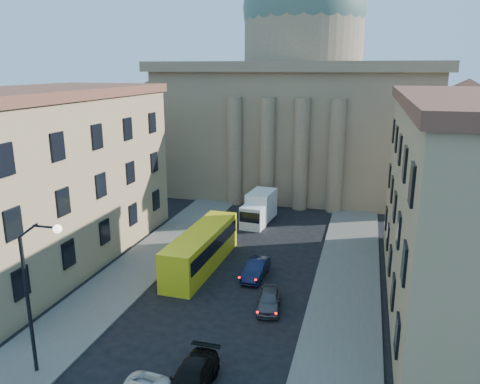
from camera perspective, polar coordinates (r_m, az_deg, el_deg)
The scene contains 10 objects.
sidewalk_left at distance 37.40m, azimuth -15.13°, elevation -11.33°, with size 5.00×60.00×0.15m, color #56554F.
sidewalk_right at distance 32.94m, azimuth 12.40°, elevation -14.96°, with size 5.00×60.00×0.15m, color #56554F.
church at distance 66.91m, azimuth 7.42°, elevation 11.03°, with size 68.02×28.76×36.60m.
building_left at distance 42.81m, azimuth -23.00°, elevation 1.77°, with size 11.60×26.60×14.70m.
street_lamp at distance 27.05m, azimuth -23.77°, elevation -10.45°, with size 2.62×0.44×8.83m.
car_right_mid at distance 26.15m, azimuth -5.98°, elevation -21.76°, with size 1.98×4.87×1.41m, color black.
car_right_far at distance 33.46m, azimuth 3.55°, elevation -12.97°, with size 1.55×3.86×1.32m, color #454449.
car_right_distant at distance 37.89m, azimuth 1.96°, elevation -9.39°, with size 1.48×4.24×1.40m, color black.
city_bus at distance 39.47m, azimuth -4.71°, elevation -6.79°, with size 2.99×11.44×3.20m.
box_truck at distance 50.43m, azimuth 2.32°, elevation -2.07°, with size 2.91×6.18×3.29m.
Camera 1 is at (9.23, -10.65, 16.31)m, focal length 35.00 mm.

